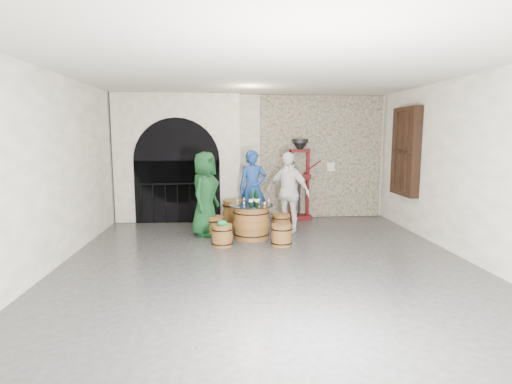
{
  "coord_description": "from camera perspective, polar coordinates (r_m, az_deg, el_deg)",
  "views": [
    {
      "loc": [
        -0.66,
        -6.44,
        2.16
      ],
      "look_at": [
        -0.1,
        1.38,
        1.05
      ],
      "focal_mm": 28.0,
      "sensor_mm": 36.0,
      "label": 1
    }
  ],
  "objects": [
    {
      "name": "ground",
      "position": [
        6.83,
        1.69,
        -10.4
      ],
      "size": [
        8.0,
        8.0,
        0.0
      ],
      "primitive_type": "plane",
      "color": "#2E2E31",
      "rests_on": "ground"
    },
    {
      "name": "wall_back",
      "position": [
        10.48,
        -0.49,
        5.0
      ],
      "size": [
        8.0,
        0.0,
        8.0
      ],
      "primitive_type": "plane",
      "rotation": [
        1.57,
        0.0,
        0.0
      ],
      "color": "white",
      "rests_on": "ground"
    },
    {
      "name": "wall_front",
      "position": [
        2.59,
        10.87,
        -4.6
      ],
      "size": [
        8.0,
        0.0,
        8.0
      ],
      "primitive_type": "plane",
      "rotation": [
        -1.57,
        0.0,
        0.0
      ],
      "color": "white",
      "rests_on": "ground"
    },
    {
      "name": "wall_left",
      "position": [
        7.06,
        -27.83,
        2.57
      ],
      "size": [
        0.0,
        8.0,
        8.0
      ],
      "primitive_type": "plane",
      "rotation": [
        1.57,
        0.0,
        1.57
      ],
      "color": "white",
      "rests_on": "ground"
    },
    {
      "name": "wall_right",
      "position": [
        7.69,
        28.71,
        2.89
      ],
      "size": [
        0.0,
        8.0,
        8.0
      ],
      "primitive_type": "plane",
      "rotation": [
        1.57,
        0.0,
        -1.57
      ],
      "color": "white",
      "rests_on": "ground"
    },
    {
      "name": "ceiling",
      "position": [
        6.56,
        1.82,
        17.18
      ],
      "size": [
        8.0,
        8.0,
        0.0
      ],
      "primitive_type": "plane",
      "rotation": [
        3.14,
        0.0,
        0.0
      ],
      "color": "beige",
      "rests_on": "wall_back"
    },
    {
      "name": "stone_facing_panel",
      "position": [
        10.68,
        9.25,
        4.95
      ],
      "size": [
        3.2,
        0.12,
        3.18
      ],
      "primitive_type": "cube",
      "color": "#A09780",
      "rests_on": "ground"
    },
    {
      "name": "arched_opening",
      "position": [
        10.27,
        -11.07,
        4.68
      ],
      "size": [
        3.1,
        0.6,
        3.19
      ],
      "color": "white",
      "rests_on": "ground"
    },
    {
      "name": "shuttered_window",
      "position": [
        9.73,
        20.53,
        5.43
      ],
      "size": [
        0.23,
        1.1,
        2.0
      ],
      "color": "black",
      "rests_on": "wall_right"
    },
    {
      "name": "barrel_table",
      "position": [
        8.45,
        -0.65,
        -4.27
      ],
      "size": [
        0.93,
        0.93,
        0.72
      ],
      "color": "brown",
      "rests_on": "ground"
    },
    {
      "name": "barrel_stool_left",
      "position": [
        8.74,
        -5.91,
        -4.87
      ],
      "size": [
        0.43,
        0.43,
        0.43
      ],
      "color": "brown",
      "rests_on": "ground"
    },
    {
      "name": "barrel_stool_far",
      "position": [
        9.29,
        -0.5,
        -4.05
      ],
      "size": [
        0.43,
        0.43,
        0.43
      ],
      "color": "brown",
      "rests_on": "ground"
    },
    {
      "name": "barrel_stool_right",
      "position": [
        8.99,
        3.63,
        -4.48
      ],
      "size": [
        0.43,
        0.43,
        0.43
      ],
      "color": "brown",
      "rests_on": "ground"
    },
    {
      "name": "barrel_stool_near_right",
      "position": [
        7.94,
        3.67,
        -6.16
      ],
      "size": [
        0.43,
        0.43,
        0.43
      ],
      "color": "brown",
      "rests_on": "ground"
    },
    {
      "name": "barrel_stool_near_left",
      "position": [
        7.92,
        -4.83,
        -6.22
      ],
      "size": [
        0.43,
        0.43,
        0.43
      ],
      "color": "brown",
      "rests_on": "ground"
    },
    {
      "name": "green_cap",
      "position": [
        7.86,
        -4.83,
        -4.42
      ],
      "size": [
        0.23,
        0.18,
        0.1
      ],
      "color": "#0D9052",
      "rests_on": "barrel_stool_near_left"
    },
    {
      "name": "person_green",
      "position": [
        8.69,
        -7.29,
        -0.27
      ],
      "size": [
        0.87,
        1.04,
        1.82
      ],
      "primitive_type": "imported",
      "rotation": [
        0.0,
        0.0,
        1.19
      ],
      "color": "#103C1B",
      "rests_on": "ground"
    },
    {
      "name": "person_blue",
      "position": [
        9.49,
        -0.45,
        0.5
      ],
      "size": [
        0.67,
        0.44,
        1.82
      ],
      "primitive_type": "imported",
      "rotation": [
        0.0,
        0.0,
        -0.01
      ],
      "color": "navy",
      "rests_on": "ground"
    },
    {
      "name": "person_white",
      "position": [
        8.98,
        4.56,
        -0.02
      ],
      "size": [
        1.1,
        1.0,
        1.8
      ],
      "primitive_type": "imported",
      "rotation": [
        0.0,
        0.0,
        -0.66
      ],
      "color": "white",
      "rests_on": "ground"
    },
    {
      "name": "wine_bottle_left",
      "position": [
        8.32,
        -0.76,
        -1.02
      ],
      "size": [
        0.08,
        0.08,
        0.32
      ],
      "color": "black",
      "rests_on": "barrel_table"
    },
    {
      "name": "wine_bottle_center",
      "position": [
        8.33,
        0.1,
        -1.0
      ],
      "size": [
        0.08,
        0.08,
        0.32
      ],
      "color": "black",
      "rests_on": "barrel_table"
    },
    {
      "name": "wine_bottle_right",
      "position": [
        8.44,
        -0.14,
        -0.88
      ],
      "size": [
        0.08,
        0.08,
        0.32
      ],
      "color": "black",
      "rests_on": "barrel_table"
    },
    {
      "name": "tasting_glass_a",
      "position": [
        8.19,
        -1.72,
        -1.75
      ],
      "size": [
        0.05,
        0.05,
        0.1
      ],
      "primitive_type": null,
      "color": "#B26E22",
      "rests_on": "barrel_table"
    },
    {
      "name": "tasting_glass_b",
      "position": [
        8.48,
        1.85,
        -1.41
      ],
      "size": [
        0.05,
        0.05,
        0.1
      ],
      "primitive_type": null,
      "color": "#B26E22",
      "rests_on": "barrel_table"
    },
    {
      "name": "tasting_glass_c",
      "position": [
        8.69,
        -1.71,
        -1.17
      ],
      "size": [
        0.05,
        0.05,
        0.1
      ],
      "primitive_type": null,
      "color": "#B26E22",
      "rests_on": "barrel_table"
    },
    {
      "name": "tasting_glass_d",
      "position": [
        8.59,
        0.47,
        -1.28
      ],
      "size": [
        0.05,
        0.05,
        0.1
      ],
      "primitive_type": null,
      "color": "#B26E22",
      "rests_on": "barrel_table"
    },
    {
      "name": "tasting_glass_e",
      "position": [
        8.15,
        1.26,
        -1.79
      ],
      "size": [
        0.05,
        0.05,
        0.1
      ],
      "primitive_type": null,
      "color": "#B26E22",
      "rests_on": "barrel_table"
    },
    {
      "name": "tasting_glass_f",
      "position": [
        8.52,
        -2.67,
        -1.37
      ],
      "size": [
        0.05,
        0.05,
        0.1
      ],
      "primitive_type": null,
      "color": "#B26E22",
      "rests_on": "barrel_table"
    },
    {
      "name": "side_barrel",
      "position": [
        9.42,
        -3.3,
        -3.16
      ],
      "size": [
        0.5,
        0.5,
        0.66
      ],
      "rotation": [
        0.0,
        0.0,
        -0.07
      ],
      "color": "brown",
      "rests_on": "ground"
    },
    {
      "name": "corking_press",
      "position": [
        10.35,
        6.26,
        2.73
      ],
      "size": [
        0.87,
        0.52,
        2.07
      ],
      "rotation": [
        0.0,
        0.0,
        0.12
      ],
      "color": "#520D10",
      "rests_on": "ground"
    },
    {
      "name": "control_box",
      "position": [
        10.68,
        10.62,
        3.57
      ],
      "size": [
        0.18,
        0.1,
        0.22
      ],
      "primitive_type": "cube",
      "color": "silver",
      "rests_on": "wall_back"
    }
  ]
}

